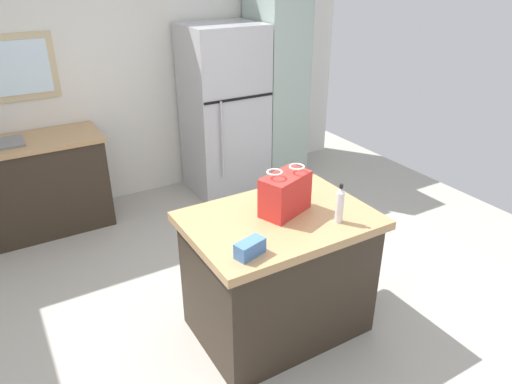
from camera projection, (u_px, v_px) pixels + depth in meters
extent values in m
plane|color=#ADA89E|center=(257.00, 315.00, 3.54)|extent=(6.15, 6.15, 0.00)
cube|color=silver|center=(133.00, 77.00, 4.92)|extent=(5.13, 0.10, 2.58)
cube|color=#CCB78C|center=(17.00, 68.00, 4.29)|extent=(0.68, 0.04, 0.60)
cube|color=white|center=(17.00, 68.00, 4.28)|extent=(0.56, 0.02, 0.48)
cube|color=#33281E|center=(278.00, 278.00, 3.26)|extent=(1.12, 0.78, 0.84)
cube|color=tan|center=(280.00, 221.00, 3.06)|extent=(1.20, 0.86, 0.06)
cube|color=#B7B7BC|center=(224.00, 111.00, 5.14)|extent=(0.80, 0.69, 1.81)
cube|color=black|center=(239.00, 99.00, 4.78)|extent=(0.78, 0.01, 0.02)
cylinder|color=#B7B7BC|center=(222.00, 141.00, 4.83)|extent=(0.02, 0.02, 0.81)
cube|color=#9EB2A8|center=(276.00, 89.00, 5.38)|extent=(0.49, 0.65, 2.12)
cube|color=#33281E|center=(34.00, 189.00, 4.48)|extent=(1.29, 0.57, 0.87)
cube|color=tan|center=(24.00, 143.00, 4.28)|extent=(1.33, 0.61, 0.04)
cube|color=slate|center=(1.00, 150.00, 4.20)|extent=(0.40, 0.32, 0.14)
cube|color=red|center=(285.00, 194.00, 3.04)|extent=(0.38, 0.29, 0.26)
torus|color=white|center=(275.00, 172.00, 2.93)|extent=(0.13, 0.13, 0.01)
torus|color=white|center=(297.00, 167.00, 3.00)|extent=(0.13, 0.13, 0.01)
cube|color=#4775B7|center=(250.00, 248.00, 2.63)|extent=(0.19, 0.13, 0.09)
cylinder|color=white|center=(340.00, 207.00, 2.94)|extent=(0.05, 0.05, 0.20)
cone|color=white|center=(341.00, 190.00, 2.89)|extent=(0.05, 0.05, 0.03)
cylinder|color=black|center=(341.00, 186.00, 2.88)|extent=(0.02, 0.02, 0.02)
torus|color=black|center=(292.00, 191.00, 3.36)|extent=(0.20, 0.20, 0.01)
sphere|color=#19666B|center=(300.00, 190.00, 3.32)|extent=(0.06, 0.06, 0.06)
sphere|color=#19666B|center=(283.00, 186.00, 3.38)|extent=(0.06, 0.06, 0.06)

